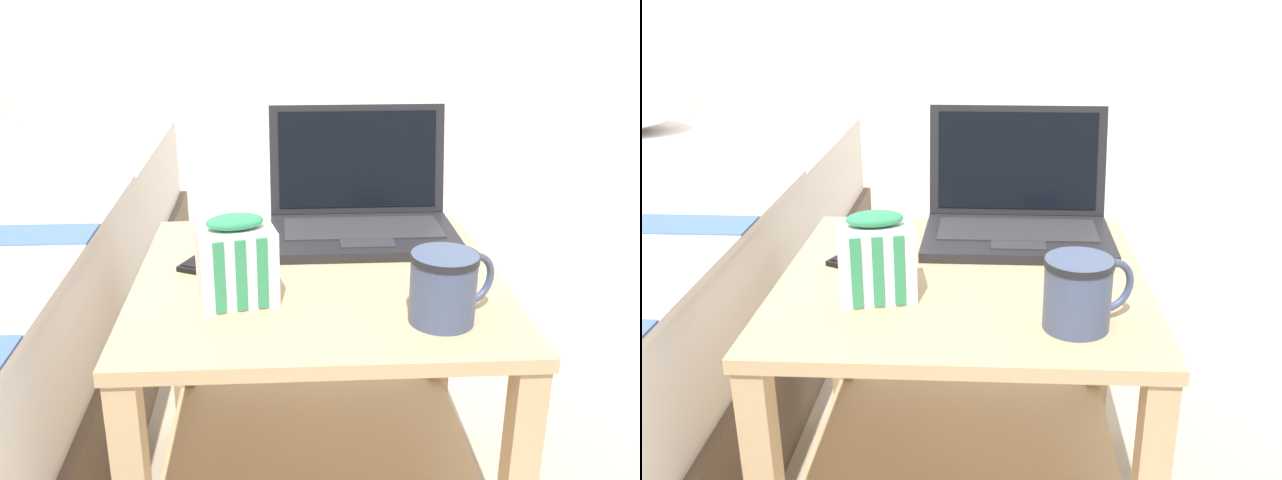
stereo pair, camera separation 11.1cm
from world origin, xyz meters
TOP-DOWN VIEW (x-y plane):
  - bedside_table at (0.00, 0.00)m, footprint 0.60×0.58m
  - laptop at (0.09, 0.20)m, footprint 0.35×0.27m
  - mug_front_left at (0.17, -0.17)m, footprint 0.14×0.10m
  - snack_bag at (-0.13, -0.09)m, footprint 0.13×0.10m
  - cell_phone at (-0.17, 0.09)m, footprint 0.13×0.17m

SIDE VIEW (x-z plane):
  - bedside_table at x=0.00m, z-range 0.07..0.56m
  - cell_phone at x=-0.17m, z-range 0.49..0.50m
  - laptop at x=0.09m, z-range 0.42..0.65m
  - mug_front_left at x=0.17m, z-range 0.49..0.60m
  - snack_bag at x=-0.13m, z-range 0.48..0.62m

